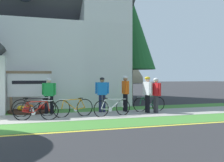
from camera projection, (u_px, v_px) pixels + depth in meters
name	position (u px, v px, depth m)	size (l,w,h in m)	color
sidewalk_slab	(27.00, 118.00, 10.99)	(32.00, 2.39, 0.01)	#99968E
grass_verge	(28.00, 128.00, 8.98)	(32.00, 1.84, 0.01)	#427F33
church_lawn	(26.00, 112.00, 12.88)	(24.00, 1.61, 0.01)	#427F33
curb_paint_stripe	(29.00, 134.00, 7.97)	(28.00, 0.16, 0.01)	yellow
church_building	(29.00, 33.00, 18.19)	(12.02, 12.02, 12.49)	white
church_sign	(29.00, 85.00, 13.07)	(2.09, 0.19, 1.96)	#7F6047
flower_bed	(30.00, 110.00, 12.90)	(1.97, 1.97, 0.34)	#382319
bicycle_black	(74.00, 108.00, 11.49)	(1.76, 0.41, 0.81)	black
bicycle_yellow	(112.00, 107.00, 11.71)	(1.76, 0.39, 0.82)	black
bicycle_red	(149.00, 104.00, 13.29)	(1.69, 0.09, 0.81)	black
bicycle_silver	(34.00, 107.00, 11.60)	(1.83, 0.12, 0.82)	black
bicycle_green	(36.00, 111.00, 10.60)	(1.72, 0.33, 0.78)	black
cyclist_in_blue_jersey	(156.00, 93.00, 12.62)	(0.33, 0.72, 1.63)	#2D2D33
cyclist_in_green_jersey	(102.00, 92.00, 12.93)	(0.61, 0.34, 1.65)	#191E38
cyclist_in_white_jersey	(147.00, 92.00, 12.71)	(0.31, 0.68, 1.69)	black
cyclist_in_orange_jersey	(49.00, 93.00, 12.36)	(0.61, 0.36, 1.63)	black
cyclist_in_red_jersey	(125.00, 90.00, 13.17)	(0.28, 0.78, 1.73)	black
roadside_conifer	(130.00, 32.00, 20.51)	(3.79, 3.79, 7.90)	#4C3823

